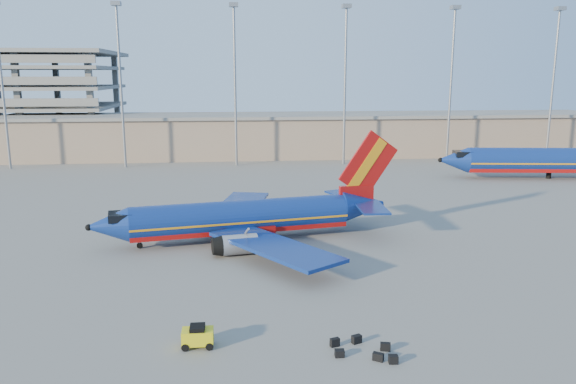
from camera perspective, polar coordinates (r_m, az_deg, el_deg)
ground at (r=59.27m, az=0.00°, el=-4.26°), size 220.00×220.00×0.00m
terminal_building at (r=116.34m, az=2.11°, el=5.89°), size 122.00×16.00×8.50m
light_mast_row at (r=103.20m, az=0.26°, el=12.49°), size 101.60×1.60×28.65m
aircraft_main at (r=56.78m, az=-4.07°, el=-2.61°), size 31.54×30.07×10.76m
aircraft_second at (r=99.61m, az=25.60°, el=2.93°), size 38.30×14.84×12.99m
baggage_tug at (r=36.02m, az=-9.16°, el=-14.23°), size 1.95×1.19×1.40m
luggage_pile at (r=35.39m, az=7.76°, el=-15.56°), size 3.63×3.17×0.53m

